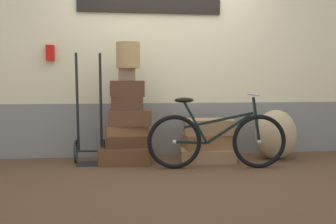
# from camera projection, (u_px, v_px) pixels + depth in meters

# --- Properties ---
(ground) EXTENTS (9.54, 5.20, 0.06)m
(ground) POSITION_uv_depth(u_px,v_px,m) (173.00, 170.00, 4.39)
(ground) COLOR #513823
(station_building) EXTENTS (7.54, 0.74, 2.71)m
(station_building) POSITION_uv_depth(u_px,v_px,m) (165.00, 55.00, 5.12)
(station_building) COLOR gray
(station_building) RESTS_ON ground
(suitcase_0) EXTENTS (0.66, 0.44, 0.20)m
(suitcase_0) POSITION_uv_depth(u_px,v_px,m) (126.00, 155.00, 4.60)
(suitcase_0) COLOR brown
(suitcase_0) RESTS_ON ground
(suitcase_1) EXTENTS (0.55, 0.36, 0.14)m
(suitcase_1) POSITION_uv_depth(u_px,v_px,m) (128.00, 141.00, 4.65)
(suitcase_1) COLOR #4C2D19
(suitcase_1) RESTS_ON suitcase_0
(suitcase_2) EXTENTS (0.52, 0.33, 0.13)m
(suitcase_2) POSITION_uv_depth(u_px,v_px,m) (127.00, 130.00, 4.61)
(suitcase_2) COLOR brown
(suitcase_2) RESTS_ON suitcase_1
(suitcase_3) EXTENTS (0.52, 0.35, 0.19)m
(suitcase_3) POSITION_uv_depth(u_px,v_px,m) (130.00, 117.00, 4.60)
(suitcase_3) COLOR brown
(suitcase_3) RESTS_ON suitcase_2
(suitcase_4) EXTENTS (0.38, 0.24, 0.16)m
(suitcase_4) POSITION_uv_depth(u_px,v_px,m) (127.00, 103.00, 4.57)
(suitcase_4) COLOR #4C2D19
(suitcase_4) RESTS_ON suitcase_3
(suitcase_5) EXTENTS (0.42, 0.30, 0.19)m
(suitcase_5) POSITION_uv_depth(u_px,v_px,m) (127.00, 89.00, 4.58)
(suitcase_5) COLOR #4C2D19
(suitcase_5) RESTS_ON suitcase_4
(suitcase_6) EXTENTS (0.20, 0.14, 0.15)m
(suitcase_6) POSITION_uv_depth(u_px,v_px,m) (127.00, 74.00, 4.58)
(suitcase_6) COLOR #937051
(suitcase_6) RESTS_ON suitcase_5
(suitcase_7) EXTENTS (0.70, 0.45, 0.16)m
(suitcase_7) POSITION_uv_depth(u_px,v_px,m) (207.00, 155.00, 4.74)
(suitcase_7) COLOR #9E754C
(suitcase_7) RESTS_ON ground
(suitcase_8) EXTENTS (0.62, 0.42, 0.19)m
(suitcase_8) POSITION_uv_depth(u_px,v_px,m) (208.00, 141.00, 4.76)
(suitcase_8) COLOR olive
(suitcase_8) RESTS_ON suitcase_7
(suitcase_9) EXTENTS (0.63, 0.42, 0.19)m
(suitcase_9) POSITION_uv_depth(u_px,v_px,m) (208.00, 126.00, 4.75)
(suitcase_9) COLOR #9E754C
(suitcase_9) RESTS_ON suitcase_8
(wicker_basket) EXTENTS (0.28, 0.28, 0.31)m
(wicker_basket) POSITION_uv_depth(u_px,v_px,m) (128.00, 55.00, 4.53)
(wicker_basket) COLOR #A8844C
(wicker_basket) RESTS_ON suitcase_6
(luggage_trolley) EXTENTS (0.36, 0.36, 1.34)m
(luggage_trolley) POSITION_uv_depth(u_px,v_px,m) (90.00, 137.00, 4.63)
(luggage_trolley) COLOR black
(luggage_trolley) RESTS_ON ground
(burlap_sack) EXTENTS (0.53, 0.45, 0.64)m
(burlap_sack) POSITION_uv_depth(u_px,v_px,m) (276.00, 135.00, 4.86)
(burlap_sack) COLOR tan
(burlap_sack) RESTS_ON ground
(bicycle) EXTENTS (1.60, 0.46, 0.86)m
(bicycle) POSITION_uv_depth(u_px,v_px,m) (216.00, 139.00, 4.34)
(bicycle) COLOR black
(bicycle) RESTS_ON ground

